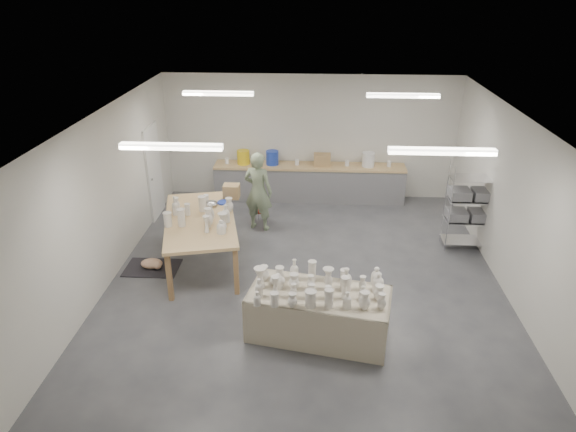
# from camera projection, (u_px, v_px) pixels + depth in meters

# --- Properties ---
(room) EXTENTS (8.00, 8.02, 3.00)m
(room) POSITION_uv_depth(u_px,v_px,m) (300.00, 171.00, 8.62)
(room) COLOR #424449
(room) RESTS_ON ground
(back_counter) EXTENTS (4.60, 0.60, 1.24)m
(back_counter) POSITION_uv_depth(u_px,v_px,m) (309.00, 181.00, 12.54)
(back_counter) COLOR tan
(back_counter) RESTS_ON ground
(wire_shelf) EXTENTS (0.88, 0.48, 1.80)m
(wire_shelf) POSITION_uv_depth(u_px,v_px,m) (469.00, 206.00, 10.12)
(wire_shelf) COLOR silver
(wire_shelf) RESTS_ON ground
(drying_table) EXTENTS (2.25, 1.38, 1.09)m
(drying_table) POSITION_uv_depth(u_px,v_px,m) (319.00, 311.00, 7.77)
(drying_table) COLOR olive
(drying_table) RESTS_ON ground
(work_table) EXTENTS (1.80, 2.74, 1.31)m
(work_table) POSITION_uv_depth(u_px,v_px,m) (204.00, 217.00, 9.58)
(work_table) COLOR tan
(work_table) RESTS_ON ground
(rug) EXTENTS (1.00, 0.70, 0.02)m
(rug) POSITION_uv_depth(u_px,v_px,m) (152.00, 268.00, 9.72)
(rug) COLOR black
(rug) RESTS_ON ground
(cat) EXTENTS (0.49, 0.43, 0.18)m
(cat) POSITION_uv_depth(u_px,v_px,m) (153.00, 264.00, 9.67)
(cat) COLOR white
(cat) RESTS_ON rug
(potter) EXTENTS (0.73, 0.59, 1.74)m
(potter) POSITION_uv_depth(u_px,v_px,m) (258.00, 191.00, 10.92)
(potter) COLOR gray
(potter) RESTS_ON ground
(red_stool) EXTENTS (0.39, 0.39, 0.34)m
(red_stool) POSITION_uv_depth(u_px,v_px,m) (260.00, 210.00, 11.41)
(red_stool) COLOR #AC2C18
(red_stool) RESTS_ON ground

